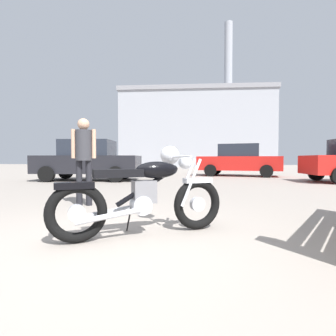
# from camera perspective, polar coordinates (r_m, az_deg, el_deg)

# --- Properties ---
(ground_plane) EXTENTS (80.00, 80.00, 0.00)m
(ground_plane) POSITION_cam_1_polar(r_m,az_deg,el_deg) (2.90, -12.41, -15.92)
(ground_plane) COLOR gray
(vintage_motorcycle) EXTENTS (1.85, 1.19, 1.07)m
(vintage_motorcycle) POSITION_cam_1_polar(r_m,az_deg,el_deg) (3.10, -4.74, -5.39)
(vintage_motorcycle) COLOR black
(vintage_motorcycle) RESTS_ON ground_plane
(bystander) EXTENTS (0.45, 0.30, 1.66)m
(bystander) POSITION_cam_1_polar(r_m,az_deg,el_deg) (5.25, -17.83, 3.29)
(bystander) COLOR black
(bystander) RESTS_ON ground_plane
(dark_sedan_left) EXTENTS (4.35, 2.25, 1.67)m
(dark_sedan_left) POSITION_cam_1_polar(r_m,az_deg,el_deg) (11.41, -16.88, 1.60)
(dark_sedan_left) COLOR black
(dark_sedan_left) RESTS_ON ground_plane
(white_estate_far) EXTENTS (4.45, 2.53, 1.67)m
(white_estate_far) POSITION_cam_1_polar(r_m,az_deg,el_deg) (14.34, 15.14, 1.66)
(white_estate_far) COLOR black
(white_estate_far) RESTS_ON ground_plane
(industrial_building) EXTENTS (19.26, 15.36, 19.52)m
(industrial_building) POSITION_cam_1_polar(r_m,az_deg,el_deg) (37.07, 5.90, 7.86)
(industrial_building) COLOR #9EA0A8
(industrial_building) RESTS_ON ground_plane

